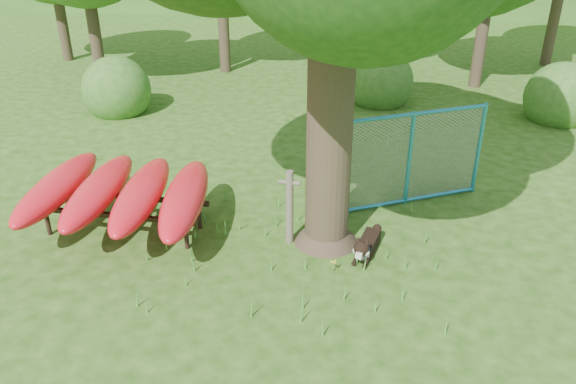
# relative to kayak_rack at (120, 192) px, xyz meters

# --- Properties ---
(ground) EXTENTS (80.00, 80.00, 0.00)m
(ground) POSITION_rel_kayak_rack_xyz_m (2.59, -1.43, -0.74)
(ground) COLOR #21470E
(ground) RESTS_ON ground
(wooden_post) EXTENTS (0.35, 0.13, 1.28)m
(wooden_post) POSITION_rel_kayak_rack_xyz_m (2.80, -0.06, -0.06)
(wooden_post) COLOR brown
(wooden_post) RESTS_ON ground
(kayak_rack) EXTENTS (3.02, 2.99, 0.97)m
(kayak_rack) POSITION_rel_kayak_rack_xyz_m (0.00, 0.00, 0.00)
(kayak_rack) COLOR black
(kayak_rack) RESTS_ON ground
(husky_dog) EXTENTS (0.49, 1.02, 0.47)m
(husky_dog) POSITION_rel_kayak_rack_xyz_m (4.03, -0.32, -0.57)
(husky_dog) COLOR black
(husky_dog) RESTS_ON ground
(fence_section) EXTENTS (2.78, 1.34, 2.95)m
(fence_section) POSITION_rel_kayak_rack_xyz_m (4.80, 1.52, 0.15)
(fence_section) COLOR teal
(fence_section) RESTS_ON ground
(wildflower_clump) EXTENTS (0.09, 0.08, 0.20)m
(wildflower_clump) POSITION_rel_kayak_rack_xyz_m (3.53, -0.85, -0.58)
(wildflower_clump) COLOR #489932
(wildflower_clump) RESTS_ON ground
(shrub_left) EXTENTS (1.80, 1.80, 1.80)m
(shrub_left) POSITION_rel_kayak_rack_xyz_m (-2.41, 6.07, -0.74)
(shrub_left) COLOR #2E601F
(shrub_left) RESTS_ON ground
(shrub_right) EXTENTS (1.80, 1.80, 1.80)m
(shrub_right) POSITION_rel_kayak_rack_xyz_m (9.09, 6.57, -0.74)
(shrub_right) COLOR #2E601F
(shrub_right) RESTS_ON ground
(shrub_mid) EXTENTS (1.80, 1.80, 1.80)m
(shrub_mid) POSITION_rel_kayak_rack_xyz_m (4.59, 7.57, -0.74)
(shrub_mid) COLOR #2E601F
(shrub_mid) RESTS_ON ground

